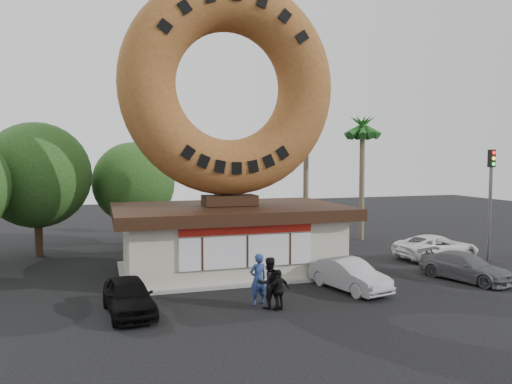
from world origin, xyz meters
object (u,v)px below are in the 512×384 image
object	(u,v)px
car_silver	(349,275)
person_left	(258,279)
person_center	(269,283)
traffic_signal	(491,191)
car_grey	(466,267)
person_right	(279,290)
car_black	(129,296)
donut_shop	(230,236)
street_lamp	(166,175)
giant_donut	(229,86)
car_white	(437,247)

from	to	relation	value
car_silver	person_left	bearing A→B (deg)	176.59
person_left	person_center	distance (m)	0.60
traffic_signal	car_grey	bearing A→B (deg)	-143.26
person_center	car_grey	xyz separation A→B (m)	(10.02, 1.28, -0.34)
person_right	car_black	xyz separation A→B (m)	(-5.32, 1.23, -0.10)
donut_shop	person_left	bearing A→B (deg)	-93.68
street_lamp	car_silver	distance (m)	16.53
person_center	traffic_signal	bearing A→B (deg)	-173.97
person_center	car_silver	distance (m)	4.31
car_silver	donut_shop	bearing A→B (deg)	114.58
person_center	street_lamp	bearing A→B (deg)	-95.00
person_center	person_right	size ratio (longest dim) A/B	1.26
giant_donut	car_silver	world-z (taller)	giant_donut
traffic_signal	person_center	world-z (taller)	traffic_signal
car_grey	car_white	xyz separation A→B (m)	(1.85, 4.50, 0.05)
person_center	car_white	xyz separation A→B (m)	(11.87, 5.78, -0.29)
traffic_signal	person_left	size ratio (longest dim) A/B	3.06
person_left	person_right	world-z (taller)	person_left
traffic_signal	person_right	world-z (taller)	traffic_signal
giant_donut	car_grey	bearing A→B (deg)	-27.14
person_right	car_silver	xyz separation A→B (m)	(3.82, 1.74, -0.11)
car_black	person_center	bearing A→B (deg)	-15.55
giant_donut	person_left	size ratio (longest dim) A/B	5.35
person_center	car_grey	distance (m)	10.11
giant_donut	street_lamp	bearing A→B (deg)	100.51
person_right	car_grey	world-z (taller)	person_right
person_left	car_grey	xyz separation A→B (m)	(10.27, 0.73, -0.37)
car_silver	person_right	bearing A→B (deg)	-169.34
giant_donut	car_black	world-z (taller)	giant_donut
traffic_signal	car_black	bearing A→B (deg)	-169.65
donut_shop	person_right	xyz separation A→B (m)	(0.13, -6.73, -1.00)
street_lamp	traffic_signal	size ratio (longest dim) A/B	1.32
traffic_signal	person_left	xyz separation A→B (m)	(-14.37, -3.79, -2.88)
car_silver	person_center	bearing A→B (deg)	-175.58
street_lamp	car_black	xyz separation A→B (m)	(-3.33, -15.51, -3.82)
donut_shop	person_right	size ratio (longest dim) A/B	7.32
street_lamp	car_black	world-z (taller)	street_lamp
car_black	person_right	bearing A→B (deg)	-19.20
car_black	car_silver	xyz separation A→B (m)	(9.14, 0.51, -0.00)
street_lamp	car_grey	bearing A→B (deg)	-52.06
donut_shop	car_white	size ratio (longest dim) A/B	2.32
street_lamp	traffic_signal	xyz separation A→B (m)	(15.86, -12.01, -0.61)
person_right	street_lamp	bearing A→B (deg)	-98.76
donut_shop	traffic_signal	distance (m)	14.30
street_lamp	person_right	bearing A→B (deg)	-83.23
street_lamp	car_black	size ratio (longest dim) A/B	2.06
car_white	car_grey	bearing A→B (deg)	153.24
car_grey	car_white	world-z (taller)	car_white
traffic_signal	person_right	size ratio (longest dim) A/B	3.97
person_left	car_silver	world-z (taller)	person_left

